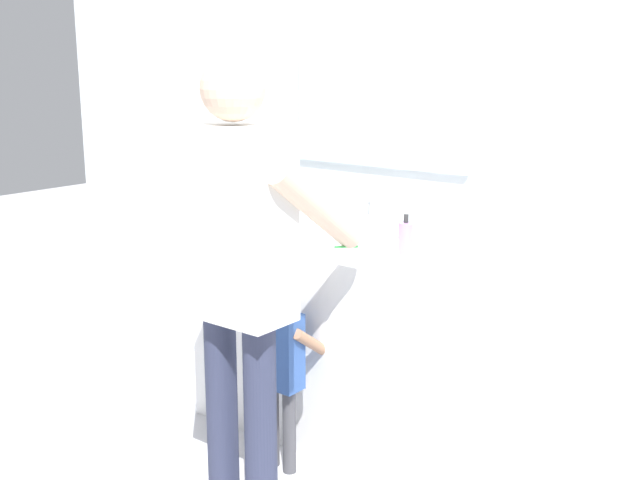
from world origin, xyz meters
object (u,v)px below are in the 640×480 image
(adult_parent, at_px, (240,252))
(toothbrush_cup, at_px, (279,223))
(child_toddler, at_px, (281,361))
(soap_bottle, at_px, (406,238))

(adult_parent, bearing_deg, toothbrush_cup, 121.91)
(toothbrush_cup, xyz_separation_m, child_toddler, (0.35, -0.39, -0.46))
(adult_parent, bearing_deg, child_toddler, 107.55)
(soap_bottle, distance_m, adult_parent, 0.81)
(soap_bottle, bearing_deg, child_toddler, -122.81)
(soap_bottle, distance_m, child_toddler, 0.71)
(soap_bottle, xyz_separation_m, adult_parent, (-0.19, -0.78, 0.06))
(toothbrush_cup, relative_size, soap_bottle, 1.25)
(toothbrush_cup, xyz_separation_m, adult_parent, (0.45, -0.72, 0.08))
(soap_bottle, height_order, child_toddler, soap_bottle)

